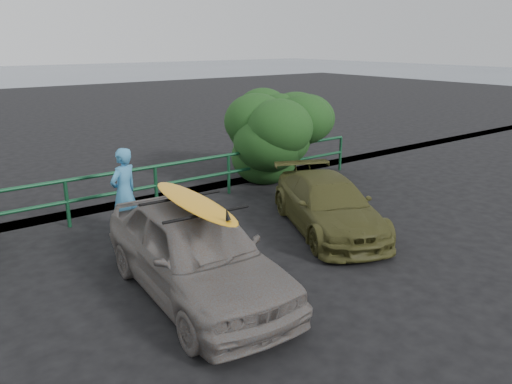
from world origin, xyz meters
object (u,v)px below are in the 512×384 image
(guardrail, at_px, (114,195))
(surfboard, at_px, (193,202))
(sedan, at_px, (195,251))
(olive_vehicle, at_px, (328,205))
(man, at_px, (124,192))

(guardrail, bearing_deg, surfboard, -94.55)
(sedan, xyz_separation_m, olive_vehicle, (3.53, 0.76, -0.16))
(man, bearing_deg, olive_vehicle, 123.57)
(guardrail, xyz_separation_m, sedan, (-0.33, -4.08, 0.18))
(guardrail, height_order, man, man)
(olive_vehicle, bearing_deg, guardrail, 157.54)
(olive_vehicle, bearing_deg, surfboard, -144.31)
(sedan, relative_size, man, 2.34)
(guardrail, height_order, olive_vehicle, olive_vehicle)
(guardrail, distance_m, man, 1.18)
(olive_vehicle, height_order, surfboard, surfboard)
(sedan, relative_size, surfboard, 1.68)
(olive_vehicle, xyz_separation_m, man, (-3.40, 2.22, 0.34))
(sedan, relative_size, olive_vehicle, 1.11)
(sedan, height_order, man, man)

